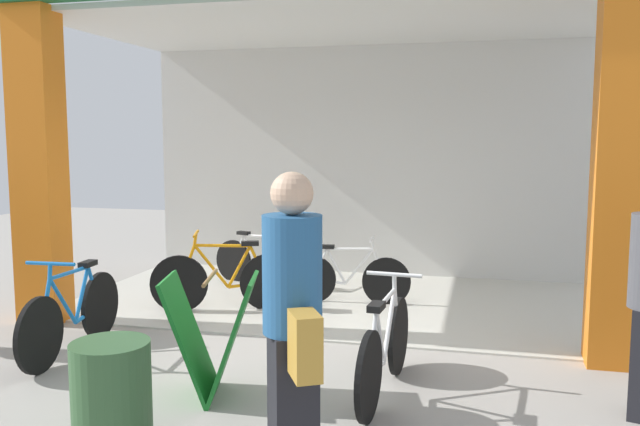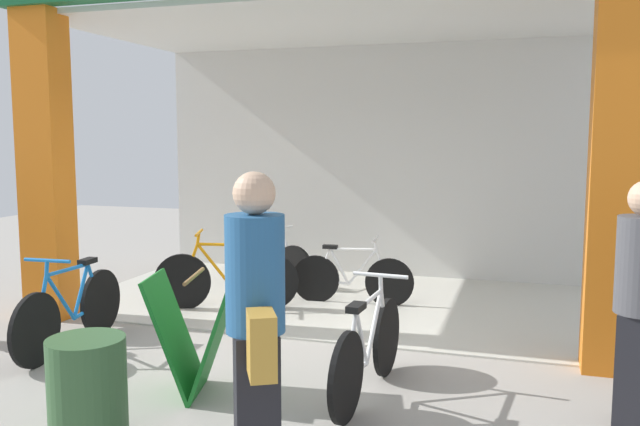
# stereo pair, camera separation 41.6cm
# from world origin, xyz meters

# --- Properties ---
(ground_plane) EXTENTS (20.18, 20.18, 0.00)m
(ground_plane) POSITION_xyz_m (0.00, 0.00, 0.00)
(ground_plane) COLOR #9E9991
(ground_plane) RESTS_ON ground
(shop_facade) EXTENTS (6.29, 3.58, 3.94)m
(shop_facade) POSITION_xyz_m (0.00, 1.74, 2.13)
(shop_facade) COLOR beige
(shop_facade) RESTS_ON ground
(bicycle_inside_0) EXTENTS (1.44, 0.40, 0.79)m
(bicycle_inside_0) POSITION_xyz_m (0.18, 1.49, 0.32)
(bicycle_inside_0) COLOR black
(bicycle_inside_0) RESTS_ON ground
(bicycle_inside_1) EXTENTS (1.40, 0.51, 0.80)m
(bicycle_inside_1) POSITION_xyz_m (-1.15, 2.15, 0.32)
(bicycle_inside_1) COLOR black
(bicycle_inside_1) RESTS_ON ground
(bicycle_inside_2) EXTENTS (1.56, 0.60, 0.90)m
(bicycle_inside_2) POSITION_xyz_m (-1.12, 0.85, 0.36)
(bicycle_inside_2) COLOR black
(bicycle_inside_2) RESTS_ON ground
(bicycle_parked_0) EXTENTS (0.45, 1.64, 0.90)m
(bicycle_parked_0) POSITION_xyz_m (-1.89, -0.86, 0.36)
(bicycle_parked_0) COLOR black
(bicycle_parked_0) RESTS_ON ground
(bicycle_parked_1) EXTENTS (0.45, 1.62, 0.89)m
(bicycle_parked_1) POSITION_xyz_m (1.00, -1.15, 0.36)
(bicycle_parked_1) COLOR black
(bicycle_parked_1) RESTS_ON ground
(sandwich_board_sign) EXTENTS (0.79, 0.70, 0.94)m
(sandwich_board_sign) POSITION_xyz_m (-0.27, -1.49, 0.47)
(sandwich_board_sign) COLOR #197226
(sandwich_board_sign) RESTS_ON ground
(pedestrian_2) EXTENTS (0.48, 0.62, 1.77)m
(pedestrian_2) POSITION_xyz_m (0.69, -2.58, 0.92)
(pedestrian_2) COLOR black
(pedestrian_2) RESTS_ON ground
(trash_bin) EXTENTS (0.49, 0.49, 0.70)m
(trash_bin) POSITION_xyz_m (-0.52, -2.45, 0.35)
(trash_bin) COLOR #335933
(trash_bin) RESTS_ON ground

